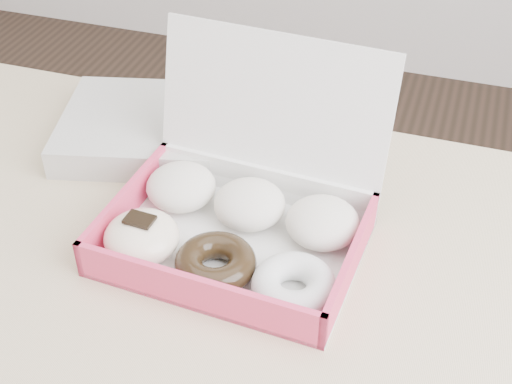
% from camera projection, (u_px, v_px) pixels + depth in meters
% --- Properties ---
extents(table, '(1.20, 0.80, 0.75)m').
position_uv_depth(table, '(213.00, 324.00, 0.92)').
color(table, tan).
rests_on(table, ground).
extents(donut_box, '(0.33, 0.30, 0.23)m').
position_uv_depth(donut_box, '(237.00, 218.00, 0.91)').
color(donut_box, white).
rests_on(donut_box, table).
extents(newspapers, '(0.33, 0.29, 0.04)m').
position_uv_depth(newspapers, '(155.00, 128.00, 1.10)').
color(newspapers, silver).
rests_on(newspapers, table).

